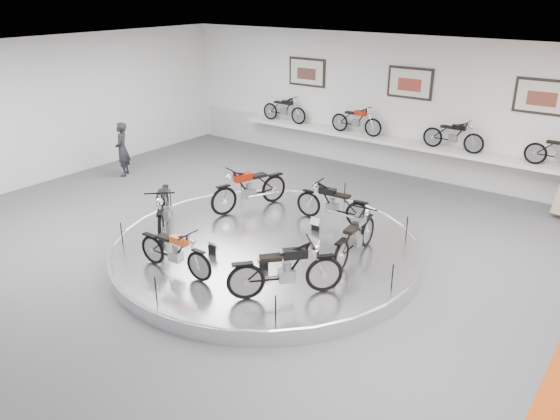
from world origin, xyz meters
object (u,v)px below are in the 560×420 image
Objects in this scene: display_platform at (266,249)px; bike_f at (286,269)px; bike_d at (163,208)px; bike_b at (333,203)px; visitor at (122,149)px; shelf at (401,143)px; bike_c at (249,188)px; bike_e at (175,251)px; bike_a at (355,236)px.

display_platform is 2.23m from bike_f.
display_platform is 3.54× the size of bike_d.
visitor reaches higher than bike_b.
bike_d reaches higher than bike_f.
display_platform is 6.46m from shelf.
shelf is at bearing -178.21° from bike_c.
bike_f reaches higher than bike_b.
bike_e is 7.04m from visitor.
display_platform is at bearing 68.89° from bike_d.
bike_c is (-3.28, 0.77, 0.05)m from bike_a.
bike_f is (1.55, -1.46, 0.65)m from display_platform.
bike_e is (-2.39, -2.47, -0.03)m from bike_a.
bike_e is (-0.57, -8.40, -0.26)m from shelf.
visitor is at bearing -144.13° from shelf.
bike_d is (-0.65, -2.11, 0.01)m from bike_c.
bike_f is at bearing 37.38° from bike_d.
shelf is at bearing -87.98° from bike_b.
display_platform is at bearing 67.19° from bike_b.
bike_a is at bearing 43.76° from bike_e.
display_platform is 2.16m from bike_e.
bike_c is at bearing 71.07° from bike_a.
bike_c reaches higher than display_platform.
bike_b is 7.16m from visitor.
shelf is 6.43× the size of bike_f.
bike_c is at bearing 47.46° from visitor.
bike_c reaches higher than bike_f.
shelf is at bearing 83.86° from bike_e.
bike_b is 1.04× the size of bike_e.
bike_d reaches higher than shelf.
bike_b is 3.72m from bike_d.
display_platform is 2.38m from bike_d.
bike_a is 1.07× the size of bike_e.
bike_d is 1.14× the size of visitor.
bike_d is 1.22× the size of bike_e.
bike_b reaches higher than display_platform.
bike_f is at bearing 102.60° from bike_b.
bike_f is 8.72m from visitor.
shelf is at bearing 90.00° from display_platform.
bike_f is at bearing 11.97° from bike_e.
bike_d is (-2.11, -0.87, 0.68)m from display_platform.
bike_b is (-1.26, 1.24, -0.01)m from bike_a.
shelf is at bearing 11.37° from bike_a.
bike_f reaches higher than bike_e.
shelf is 6.94× the size of bike_a.
display_platform is at bearing 67.28° from bike_c.
bike_a is 0.90× the size of bike_c.
bike_a is (1.82, 0.47, 0.62)m from display_platform.
bike_b reaches higher than bike_e.
bike_c reaches higher than bike_a.
bike_d is (-3.93, -1.34, 0.07)m from bike_a.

